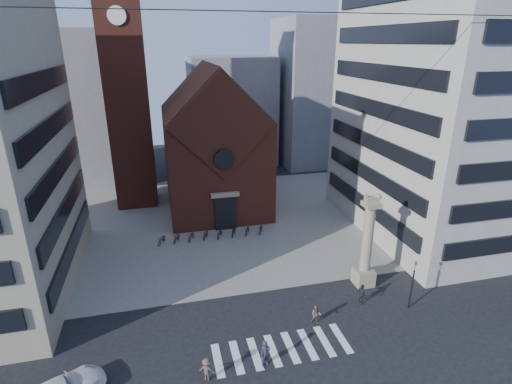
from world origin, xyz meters
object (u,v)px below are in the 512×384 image
pedestrian_2 (362,294)px  pedestrian_1 (316,314)px  traffic_light (412,284)px  lion_column (366,250)px  pedestrian_0 (265,354)px  scooter_0 (162,239)px

pedestrian_2 → pedestrian_1: bearing=103.0°
pedestrian_1 → pedestrian_2: (4.54, 1.39, 0.13)m
traffic_light → pedestrian_1: bearing=179.6°
lion_column → pedestrian_0: bearing=-146.9°
pedestrian_0 → scooter_0: bearing=93.0°
lion_column → pedestrian_1: size_ratio=5.65×
lion_column → pedestrian_1: lion_column is taller
lion_column → pedestrian_1: bearing=-147.0°
traffic_light → scooter_0: (-19.27, 16.01, -1.76)m
lion_column → scooter_0: lion_column is taller
scooter_0 → pedestrian_0: bearing=-47.9°
pedestrian_1 → pedestrian_2: bearing=48.0°
pedestrian_0 → scooter_0: 20.19m
lion_column → traffic_light: bearing=-63.5°
traffic_light → pedestrian_1: 8.20m
lion_column → traffic_light: (1.99, -4.00, -1.17)m
lion_column → pedestrian_2: lion_column is taller
scooter_0 → traffic_light: bearing=-15.8°
lion_column → pedestrian_2: (-1.53, -2.55, -2.56)m
traffic_light → pedestrian_2: (-3.52, 1.45, -1.39)m
lion_column → pedestrian_0: 13.35m
pedestrian_0 → traffic_light: bearing=-1.4°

